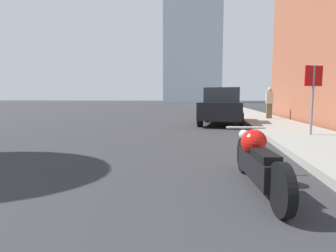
% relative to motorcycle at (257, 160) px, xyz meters
% --- Properties ---
extents(sidewalk, '(2.46, 240.00, 0.15)m').
position_rel_motorcycle_xyz_m(sidewalk, '(2.23, 35.18, -0.31)').
color(sidewalk, gray).
rests_on(sidewalk, ground_plane).
extents(motorcycle, '(0.62, 2.24, 0.79)m').
position_rel_motorcycle_xyz_m(motorcycle, '(0.00, 0.00, 0.00)').
color(motorcycle, black).
rests_on(motorcycle, ground_plane).
extents(parked_car_black, '(2.26, 4.21, 1.73)m').
position_rel_motorcycle_xyz_m(parked_car_black, '(-0.11, 9.03, 0.47)').
color(parked_car_black, black).
rests_on(parked_car_black, ground_plane).
extents(parked_car_red, '(2.09, 4.19, 1.50)m').
position_rel_motorcycle_xyz_m(parked_car_red, '(-0.20, 19.86, 0.37)').
color(parked_car_red, red).
rests_on(parked_car_red, ground_plane).
extents(stop_sign, '(0.57, 0.26, 2.05)m').
position_rel_motorcycle_xyz_m(stop_sign, '(2.34, 4.78, 1.16)').
color(stop_sign, slate).
rests_on(stop_sign, sidewalk).
extents(pedestrian, '(0.36, 0.24, 1.71)m').
position_rel_motorcycle_xyz_m(pedestrian, '(2.53, 11.59, 0.64)').
color(pedestrian, brown).
rests_on(pedestrian, sidewalk).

